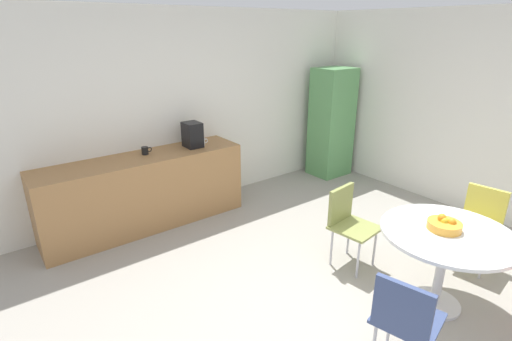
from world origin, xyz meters
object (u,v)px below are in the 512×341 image
(mug_green, at_px, (202,142))
(coffee_maker, at_px, (192,135))
(locker_cabinet, at_px, (331,123))
(chair_yellow, at_px, (480,218))
(mug_white, at_px, (145,151))
(chair_navy, at_px, (404,316))
(round_table, at_px, (445,246))
(chair_olive, at_px, (347,217))
(fruit_bowl, at_px, (444,224))

(mug_green, bearing_deg, coffee_maker, 172.37)
(mug_green, distance_m, coffee_maker, 0.17)
(locker_cabinet, relative_size, mug_green, 13.61)
(chair_yellow, height_order, coffee_maker, coffee_maker)
(chair_yellow, relative_size, mug_white, 6.43)
(locker_cabinet, relative_size, chair_navy, 2.12)
(locker_cabinet, distance_m, coffee_maker, 2.50)
(round_table, relative_size, coffee_maker, 3.40)
(chair_olive, relative_size, mug_white, 6.43)
(chair_navy, xyz_separation_m, mug_green, (0.29, 3.21, 0.43))
(round_table, bearing_deg, locker_cabinet, 59.26)
(locker_cabinet, relative_size, coffee_maker, 5.49)
(locker_cabinet, height_order, fruit_bowl, locker_cabinet)
(chair_olive, height_order, mug_white, mug_white)
(chair_navy, bearing_deg, coffee_maker, 87.14)
(round_table, distance_m, mug_green, 3.07)
(coffee_maker, bearing_deg, chair_navy, -92.86)
(chair_navy, distance_m, fruit_bowl, 1.02)
(chair_olive, xyz_separation_m, coffee_maker, (-0.65, 2.04, 0.54))
(chair_yellow, height_order, chair_olive, same)
(chair_navy, height_order, fruit_bowl, fruit_bowl)
(chair_yellow, bearing_deg, chair_navy, -169.23)
(chair_yellow, height_order, mug_green, mug_green)
(fruit_bowl, distance_m, coffee_maker, 3.07)
(chair_yellow, distance_m, chair_olive, 1.35)
(round_table, bearing_deg, mug_white, 114.36)
(fruit_bowl, bearing_deg, locker_cabinet, 59.05)
(locker_cabinet, height_order, chair_yellow, locker_cabinet)
(fruit_bowl, height_order, mug_green, mug_green)
(locker_cabinet, distance_m, mug_white, 3.11)
(round_table, bearing_deg, chair_yellow, 7.54)
(chair_olive, height_order, chair_navy, same)
(mug_green, bearing_deg, mug_white, 173.74)
(locker_cabinet, xyz_separation_m, mug_white, (-3.11, 0.16, 0.07))
(fruit_bowl, height_order, mug_white, mug_white)
(chair_yellow, height_order, fruit_bowl, fruit_bowl)
(locker_cabinet, bearing_deg, fruit_bowl, -120.95)
(chair_navy, distance_m, coffee_maker, 3.28)
(round_table, distance_m, chair_olive, 0.97)
(locker_cabinet, relative_size, round_table, 1.61)
(locker_cabinet, height_order, mug_white, locker_cabinet)
(locker_cabinet, distance_m, round_table, 3.38)
(chair_navy, height_order, coffee_maker, coffee_maker)
(locker_cabinet, xyz_separation_m, chair_yellow, (-0.77, -2.77, -0.36))
(locker_cabinet, distance_m, mug_green, 2.37)
(fruit_bowl, bearing_deg, chair_olive, 98.25)
(round_table, xyz_separation_m, chair_navy, (-0.93, -0.23, -0.08))
(coffee_maker, bearing_deg, fruit_bowl, -75.11)
(chair_navy, bearing_deg, chair_olive, 55.54)
(chair_navy, relative_size, fruit_bowl, 2.99)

